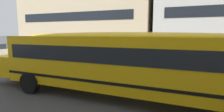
% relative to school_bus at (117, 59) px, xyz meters
% --- Properties ---
extents(ground_plane, '(400.00, 400.00, 0.00)m').
position_rel_school_bus_xyz_m(ground_plane, '(2.98, 1.93, -1.79)').
color(ground_plane, '#424244').
extents(sidewalk_far, '(120.00, 3.00, 0.01)m').
position_rel_school_bus_xyz_m(sidewalk_far, '(2.98, 10.13, -1.78)').
color(sidewalk_far, gray).
rests_on(sidewalk_far, ground_plane).
extents(lane_centreline, '(110.00, 0.16, 0.01)m').
position_rel_school_bus_xyz_m(lane_centreline, '(2.98, 1.93, -1.79)').
color(lane_centreline, silver).
rests_on(lane_centreline, ground_plane).
extents(school_bus, '(13.56, 3.50, 3.01)m').
position_rel_school_bus_xyz_m(school_bus, '(0.00, 0.00, 0.00)').
color(school_bus, yellow).
rests_on(school_bus, ground_plane).
extents(parked_car_silver_mid_block, '(3.91, 1.91, 1.64)m').
position_rel_school_bus_xyz_m(parked_car_silver_mid_block, '(-12.19, 7.40, -0.94)').
color(parked_car_silver_mid_block, '#B7BABF').
rests_on(parked_car_silver_mid_block, ground_plane).
extents(apartment_block_far_left, '(19.05, 11.83, 16.50)m').
position_rel_school_bus_xyz_m(apartment_block_far_left, '(-9.92, 17.52, 6.46)').
color(apartment_block_far_left, '#C6B28E').
rests_on(apartment_block_far_left, ground_plane).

